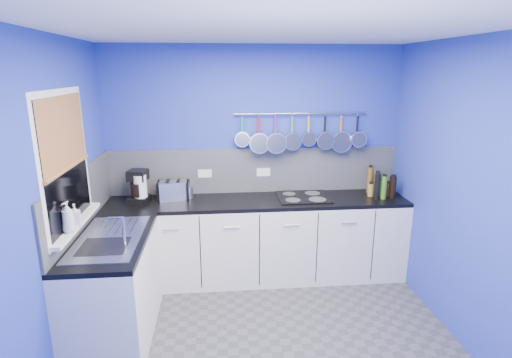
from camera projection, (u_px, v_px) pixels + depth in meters
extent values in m
cube|color=#47474C|center=(270.00, 347.00, 3.39)|extent=(3.20, 3.00, 0.02)
cube|color=white|center=(274.00, 28.00, 2.73)|extent=(3.20, 3.00, 0.02)
cube|color=#2839AC|center=(254.00, 161.00, 4.51)|extent=(3.20, 0.02, 2.50)
cube|color=#2839AC|center=(322.00, 326.00, 1.61)|extent=(3.20, 0.02, 2.50)
cube|color=#2839AC|center=(51.00, 211.00, 2.91)|extent=(0.02, 3.00, 2.50)
cube|color=#2839AC|center=(473.00, 198.00, 3.20)|extent=(0.02, 3.00, 2.50)
cube|color=gray|center=(254.00, 170.00, 4.51)|extent=(3.20, 0.02, 0.50)
cube|color=gray|center=(82.00, 199.00, 3.52)|extent=(0.02, 1.80, 0.50)
cube|color=silver|center=(257.00, 240.00, 4.43)|extent=(3.20, 0.60, 0.86)
cube|color=black|center=(257.00, 201.00, 4.31)|extent=(3.20, 0.60, 0.04)
cube|color=silver|center=(115.00, 289.00, 3.44)|extent=(0.60, 1.20, 0.86)
cube|color=black|center=(110.00, 240.00, 3.33)|extent=(0.60, 1.20, 0.04)
cube|color=white|center=(65.00, 162.00, 3.13)|extent=(0.01, 1.00, 1.10)
cube|color=black|center=(66.00, 162.00, 3.13)|extent=(0.01, 0.90, 1.00)
cube|color=#BB6F3C|center=(64.00, 133.00, 3.07)|extent=(0.01, 0.90, 0.55)
cube|color=white|center=(76.00, 224.00, 3.26)|extent=(0.10, 0.98, 0.03)
cube|color=silver|center=(110.00, 238.00, 3.32)|extent=(0.50, 0.95, 0.01)
cube|color=white|center=(205.00, 174.00, 4.46)|extent=(0.15, 0.01, 0.09)
cube|color=white|center=(263.00, 172.00, 4.52)|extent=(0.15, 0.01, 0.09)
cylinder|color=silver|center=(301.00, 114.00, 4.36)|extent=(1.45, 0.02, 0.02)
imported|color=white|center=(68.00, 217.00, 3.03)|extent=(0.12, 0.12, 0.24)
imported|color=white|center=(75.00, 215.00, 3.17)|extent=(0.10, 0.10, 0.17)
cylinder|color=white|center=(140.00, 189.00, 4.16)|extent=(0.14, 0.14, 0.30)
cube|color=silver|center=(174.00, 190.00, 4.29)|extent=(0.34, 0.24, 0.20)
cylinder|color=silver|center=(189.00, 192.00, 4.35)|extent=(0.11, 0.11, 0.13)
cube|color=black|center=(303.00, 197.00, 4.37)|extent=(0.54, 0.48, 0.01)
cylinder|color=#4C190C|center=(382.00, 186.00, 4.55)|extent=(0.07, 0.07, 0.13)
cylinder|color=#8C5914|center=(377.00, 183.00, 4.49)|extent=(0.07, 0.07, 0.24)
cylinder|color=brown|center=(370.00, 180.00, 4.51)|extent=(0.06, 0.06, 0.29)
cylinder|color=brown|center=(387.00, 189.00, 4.42)|extent=(0.06, 0.06, 0.14)
cylinder|color=#265919|center=(380.00, 187.00, 4.43)|extent=(0.06, 0.06, 0.18)
cylinder|color=olive|center=(371.00, 190.00, 4.40)|extent=(0.06, 0.06, 0.14)
cylinder|color=black|center=(393.00, 187.00, 4.34)|extent=(0.07, 0.07, 0.23)
cylinder|color=#3F721E|center=(384.00, 187.00, 4.30)|extent=(0.06, 0.06, 0.25)
cylinder|color=black|center=(377.00, 186.00, 4.29)|extent=(0.06, 0.06, 0.28)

